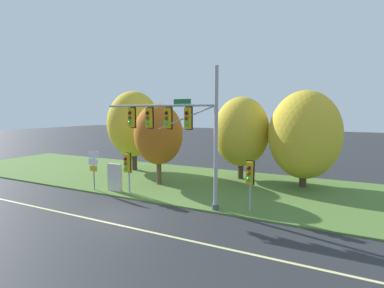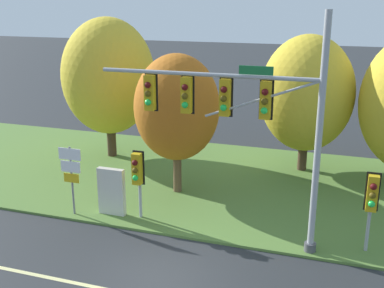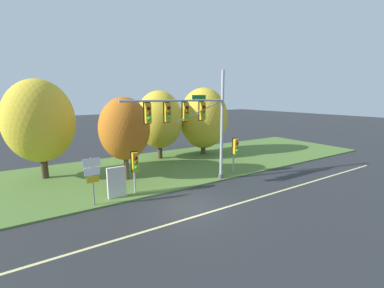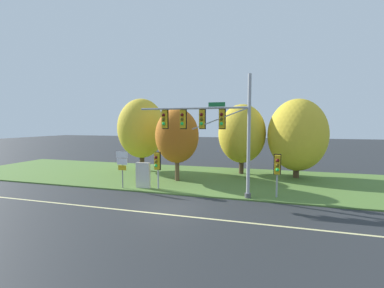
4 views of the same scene
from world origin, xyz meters
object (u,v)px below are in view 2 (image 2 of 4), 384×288
Objects in this scene: pedestrian_signal_further_along at (137,172)px; tree_nearest_road at (108,77)px; traffic_signal_mast at (243,112)px; pedestrian_signal_near_kerb at (372,197)px; tree_behind_signpost at (307,94)px; tree_left_of_mast at (177,108)px; route_sign_post at (71,170)px; info_kiosk at (112,192)px.

tree_nearest_road is at bearing 124.67° from pedestrian_signal_further_along.
pedestrian_signal_near_kerb is (4.26, 0.47, -2.65)m from traffic_signal_mast.
tree_nearest_road is 1.11× the size of tree_behind_signpost.
tree_behind_signpost reaches higher than tree_left_of_mast.
traffic_signal_mast reaches higher than tree_behind_signpost.
traffic_signal_mast is at bearing -6.25° from pedestrian_signal_further_along.
route_sign_post is (-2.64, -0.41, -0.09)m from pedestrian_signal_further_along.
route_sign_post is at bearing -131.10° from tree_left_of_mast.
traffic_signal_mast is 11.34m from tree_nearest_road.
info_kiosk is at bearing 18.71° from route_sign_post.
pedestrian_signal_further_along is at bearing -3.78° from info_kiosk.
pedestrian_signal_near_kerb is at bearing -69.04° from tree_behind_signpost.
tree_left_of_mast is 4.48m from info_kiosk.
tree_left_of_mast reaches higher than pedestrian_signal_further_along.
tree_left_of_mast is at bearing 48.90° from route_sign_post.
tree_left_of_mast is 0.91× the size of tree_behind_signpost.
route_sign_post is 0.42× the size of tree_behind_signpost.
traffic_signal_mast is 1.31× the size of tree_left_of_mast.
pedestrian_signal_near_kerb is at bearing -27.33° from tree_nearest_road.
tree_left_of_mast reaches higher than pedestrian_signal_near_kerb.
tree_behind_signpost is at bearing 5.55° from tree_nearest_road.
tree_left_of_mast is at bearing -35.27° from tree_nearest_road.
pedestrian_signal_further_along is at bearing -179.84° from pedestrian_signal_near_kerb.
tree_behind_signpost is (4.94, 4.60, 0.06)m from tree_left_of_mast.
pedestrian_signal_further_along is 9.62m from tree_behind_signpost.
pedestrian_signal_further_along is 1.44× the size of info_kiosk.
tree_nearest_road is at bearing 105.83° from route_sign_post.
pedestrian_signal_further_along is 0.37× the size of tree_nearest_road.
tree_nearest_road is (-2.03, 7.16, 2.47)m from route_sign_post.
pedestrian_signal_near_kerb is 14.83m from tree_nearest_road.
pedestrian_signal_further_along is 0.45× the size of tree_left_of_mast.
tree_nearest_road is (-8.75, 7.20, -0.36)m from traffic_signal_mast.
tree_behind_signpost reaches higher than route_sign_post.
pedestrian_signal_further_along is at bearing 173.75° from traffic_signal_mast.
traffic_signal_mast is 1.08× the size of tree_nearest_road.
tree_nearest_road is (-4.67, 6.75, 2.38)m from pedestrian_signal_further_along.
traffic_signal_mast is at bearing -0.30° from route_sign_post.
tree_left_of_mast is at bearing 135.48° from traffic_signal_mast.
tree_behind_signpost is (10.06, 0.98, -0.47)m from tree_nearest_road.
pedestrian_signal_near_kerb is at bearing -21.47° from tree_left_of_mast.
tree_left_of_mast is (-7.89, 3.11, 1.76)m from pedestrian_signal_near_kerb.
traffic_signal_mast is 1.19× the size of tree_behind_signpost.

